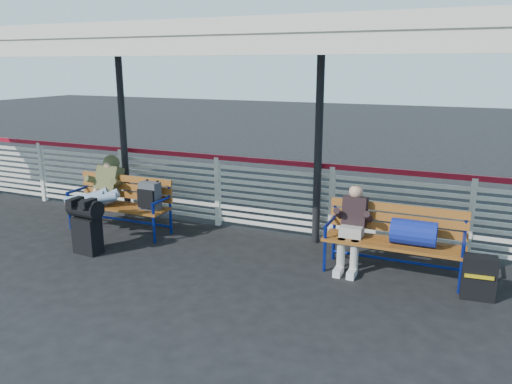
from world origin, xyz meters
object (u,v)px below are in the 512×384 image
at_px(luggage_stack, 86,224).
at_px(bench_left, 129,198).
at_px(bench_right, 403,233).
at_px(suitcase_side, 479,277).
at_px(traveler_man, 98,194).
at_px(companion_person, 352,227).

distance_m(luggage_stack, bench_left, 1.04).
xyz_separation_m(bench_right, suitcase_side, (0.93, -0.31, -0.32)).
height_order(bench_left, traveler_man, traveler_man).
relative_size(bench_right, traveler_man, 1.10).
distance_m(companion_person, suitcase_side, 1.66).
height_order(traveler_man, suitcase_side, traveler_man).
bearing_deg(suitcase_side, companion_person, 164.39).
bearing_deg(bench_right, suitcase_side, -18.30).
height_order(companion_person, suitcase_side, companion_person).
height_order(luggage_stack, traveler_man, traveler_man).
distance_m(bench_right, suitcase_side, 1.03).
bearing_deg(luggage_stack, bench_left, 95.47).
height_order(luggage_stack, suitcase_side, luggage_stack).
distance_m(bench_left, companion_person, 3.70).
bearing_deg(bench_right, luggage_stack, -167.06).
bearing_deg(bench_left, companion_person, -0.68).
relative_size(traveler_man, suitcase_side, 3.09).
relative_size(bench_right, suitcase_side, 3.40).
bearing_deg(luggage_stack, bench_right, 17.53).
bearing_deg(companion_person, suitcase_side, -10.54).
bearing_deg(companion_person, luggage_stack, -164.97).
height_order(bench_left, bench_right, same).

